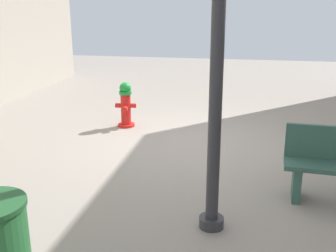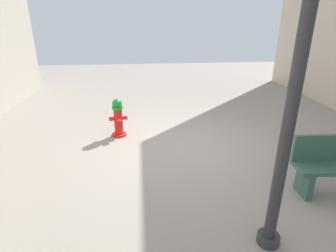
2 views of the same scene
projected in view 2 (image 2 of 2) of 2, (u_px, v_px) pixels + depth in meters
The scene contains 3 objects.
ground_plane at pixel (184, 146), 5.99m from camera, with size 23.40×23.40×0.00m, color gray.
fire_hydrant at pixel (118, 118), 6.38m from camera, with size 0.43×0.41×0.91m.
street_lamp at pixel (306, 27), 2.48m from camera, with size 0.36×0.36×4.17m.
Camera 2 is at (0.91, 5.33, 2.65)m, focal length 28.96 mm.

